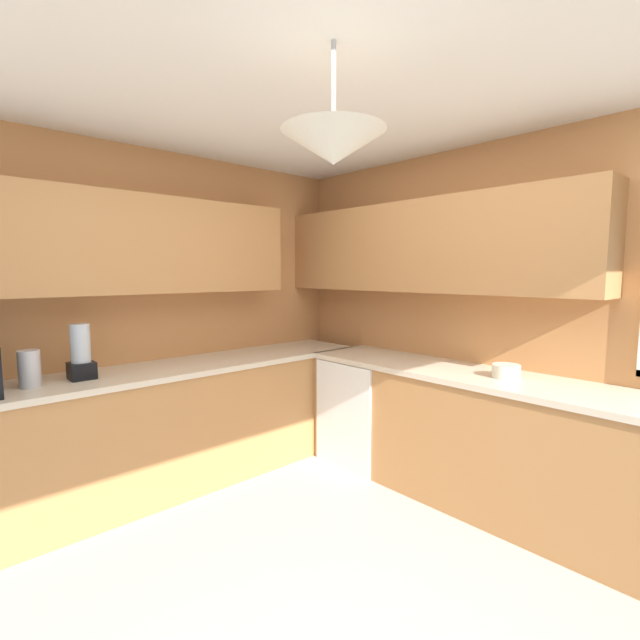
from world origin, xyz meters
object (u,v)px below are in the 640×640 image
Objects in this scene: dishwasher at (366,410)px; bowl at (506,371)px; kettle at (29,369)px; blender_appliance at (81,354)px.

bowl reaches higher than dishwasher.
kettle is (-0.64, -2.31, 0.59)m from dishwasher.
blender_appliance is (-0.02, 0.29, 0.05)m from kettle.
kettle reaches higher than bowl.
bowl is at bearing 52.08° from kettle.
bowl is at bearing 1.45° from dishwasher.
bowl is (1.19, 0.03, 0.52)m from dishwasher.
kettle is at bearing -127.92° from bowl.
dishwasher is 1.30m from bowl.
bowl is 2.76m from blender_appliance.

